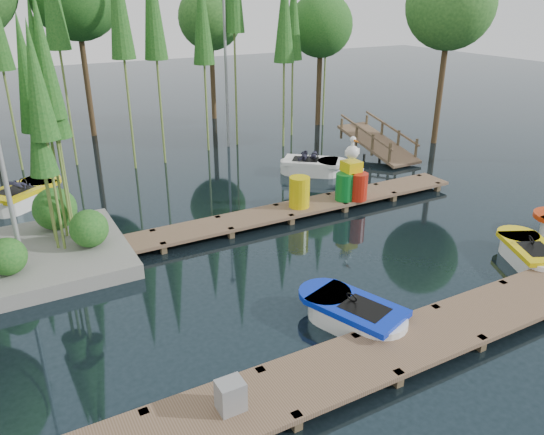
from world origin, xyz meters
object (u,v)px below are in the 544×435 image
boat_blue (354,315)px  boat_yellow_far (23,196)px  utility_cabinet (231,395)px  drum_cluster (352,180)px  yellow_barrel (299,192)px

boat_blue → boat_yellow_far: (-5.44, 10.98, 0.05)m
boat_blue → utility_cabinet: bearing=-179.3°
boat_blue → utility_cabinet: (-3.46, -1.27, 0.32)m
boat_blue → drum_cluster: drum_cluster is taller
yellow_barrel → drum_cluster: drum_cluster is taller
boat_blue → yellow_barrel: yellow_barrel is taller
boat_yellow_far → boat_blue: bearing=-82.0°
boat_blue → drum_cluster: 6.94m
utility_cabinet → yellow_barrel: 8.97m
utility_cabinet → yellow_barrel: (5.61, 7.00, 0.22)m
boat_yellow_far → drum_cluster: bearing=-48.0°
boat_blue → yellow_barrel: (2.15, 5.73, 0.54)m
boat_blue → yellow_barrel: 6.14m
utility_cabinet → drum_cluster: 10.19m
boat_yellow_far → yellow_barrel: size_ratio=3.11×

